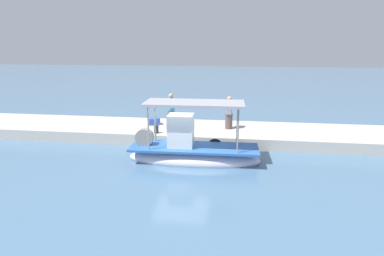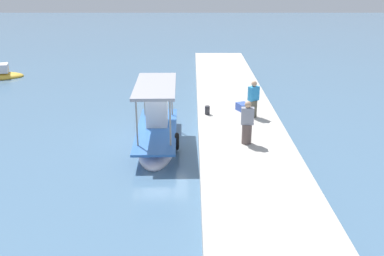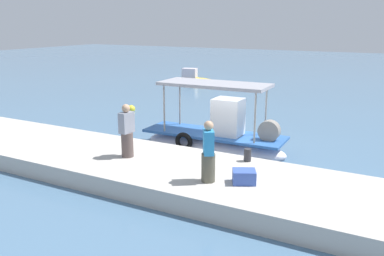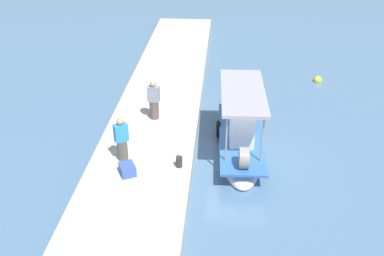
{
  "view_description": "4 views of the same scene",
  "coord_description": "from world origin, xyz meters",
  "px_view_note": "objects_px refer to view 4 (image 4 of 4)",
  "views": [
    {
      "loc": [
        -2.47,
        13.95,
        5.19
      ],
      "look_at": [
        -0.16,
        -2.37,
        0.89
      ],
      "focal_mm": 30.83,
      "sensor_mm": 36.0,
      "label": 1
    },
    {
      "loc": [
        -18.19,
        -1.45,
        7.27
      ],
      "look_at": [
        -0.86,
        -1.45,
        0.82
      ],
      "focal_mm": 40.04,
      "sensor_mm": 36.0,
      "label": 2
    },
    {
      "loc": [
        6.15,
        -14.2,
        4.98
      ],
      "look_at": [
        -0.82,
        -1.33,
        1.2
      ],
      "focal_mm": 38.53,
      "sensor_mm": 36.0,
      "label": 3
    },
    {
      "loc": [
        15.02,
        -0.73,
        9.84
      ],
      "look_at": [
        -0.77,
        -1.9,
        0.85
      ],
      "focal_mm": 41.01,
      "sensor_mm": 36.0,
      "label": 4
    }
  ],
  "objects_px": {
    "mooring_bollard": "(179,162)",
    "cargo_crate": "(127,169)",
    "fisherman_near_bollard": "(122,141)",
    "marker_buoy": "(318,80)",
    "fisherman_by_crate": "(154,102)",
    "main_fishing_boat": "(240,140)"
  },
  "relations": [
    {
      "from": "mooring_bollard",
      "to": "cargo_crate",
      "type": "distance_m",
      "value": 1.9
    },
    {
      "from": "fisherman_near_bollard",
      "to": "marker_buoy",
      "type": "distance_m",
      "value": 13.06
    },
    {
      "from": "fisherman_by_crate",
      "to": "cargo_crate",
      "type": "bearing_deg",
      "value": -4.49
    },
    {
      "from": "main_fishing_boat",
      "to": "cargo_crate",
      "type": "xyz_separation_m",
      "value": [
        2.79,
        -4.11,
        0.28
      ]
    },
    {
      "from": "mooring_bollard",
      "to": "marker_buoy",
      "type": "height_order",
      "value": "mooring_bollard"
    },
    {
      "from": "fisherman_by_crate",
      "to": "mooring_bollard",
      "type": "relative_size",
      "value": 4.25
    },
    {
      "from": "fisherman_by_crate",
      "to": "cargo_crate",
      "type": "distance_m",
      "value": 4.36
    },
    {
      "from": "cargo_crate",
      "to": "mooring_bollard",
      "type": "bearing_deg",
      "value": 108.14
    },
    {
      "from": "mooring_bollard",
      "to": "cargo_crate",
      "type": "xyz_separation_m",
      "value": [
        0.59,
        -1.81,
        -0.02
      ]
    },
    {
      "from": "cargo_crate",
      "to": "marker_buoy",
      "type": "relative_size",
      "value": 1.37
    },
    {
      "from": "fisherman_near_bollard",
      "to": "fisherman_by_crate",
      "type": "relative_size",
      "value": 0.99
    },
    {
      "from": "fisherman_by_crate",
      "to": "mooring_bollard",
      "type": "bearing_deg",
      "value": 21.66
    },
    {
      "from": "fisherman_by_crate",
      "to": "marker_buoy",
      "type": "relative_size",
      "value": 3.89
    },
    {
      "from": "mooring_bollard",
      "to": "cargo_crate",
      "type": "height_order",
      "value": "mooring_bollard"
    },
    {
      "from": "main_fishing_boat",
      "to": "fisherman_by_crate",
      "type": "bearing_deg",
      "value": -111.75
    },
    {
      "from": "marker_buoy",
      "to": "main_fishing_boat",
      "type": "bearing_deg",
      "value": -30.92
    },
    {
      "from": "main_fishing_boat",
      "to": "mooring_bollard",
      "type": "height_order",
      "value": "main_fishing_boat"
    },
    {
      "from": "mooring_bollard",
      "to": "cargo_crate",
      "type": "bearing_deg",
      "value": -71.86
    },
    {
      "from": "fisherman_near_bollard",
      "to": "fisherman_by_crate",
      "type": "xyz_separation_m",
      "value": [
        -3.35,
        0.7,
        0.01
      ]
    },
    {
      "from": "main_fishing_boat",
      "to": "cargo_crate",
      "type": "relative_size",
      "value": 9.39
    },
    {
      "from": "main_fishing_boat",
      "to": "fisherman_by_crate",
      "type": "distance_m",
      "value": 4.16
    },
    {
      "from": "fisherman_by_crate",
      "to": "cargo_crate",
      "type": "relative_size",
      "value": 2.83
    }
  ]
}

